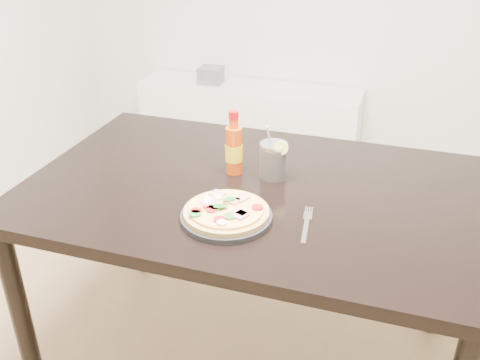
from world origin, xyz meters
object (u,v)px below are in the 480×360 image
(fork, at_px, (307,223))
(media_console, at_px, (249,123))
(dining_table, at_px, (252,209))
(cola_cup, at_px, (273,161))
(plate, at_px, (226,217))
(hot_sauce_bottle, at_px, (234,149))
(pizza, at_px, (226,211))

(fork, relative_size, media_console, 0.13)
(dining_table, xyz_separation_m, cola_cup, (0.05, 0.08, 0.14))
(dining_table, relative_size, plate, 5.48)
(plate, relative_size, cola_cup, 1.43)
(plate, xyz_separation_m, media_console, (-0.52, 1.91, -0.51))
(dining_table, height_order, hot_sauce_bottle, hot_sauce_bottle)
(pizza, relative_size, cola_cup, 1.34)
(cola_cup, relative_size, media_console, 0.13)
(cola_cup, bearing_deg, dining_table, -120.25)
(plate, xyz_separation_m, hot_sauce_bottle, (-0.07, 0.28, 0.08))
(hot_sauce_bottle, relative_size, cola_cup, 1.19)
(hot_sauce_bottle, height_order, cola_cup, hot_sauce_bottle)
(pizza, distance_m, media_console, 2.04)
(plate, bearing_deg, fork, 11.26)
(plate, height_order, fork, plate)
(hot_sauce_bottle, xyz_separation_m, media_console, (-0.45, 1.62, -0.58))
(hot_sauce_bottle, bearing_deg, fork, -39.34)
(pizza, xyz_separation_m, media_console, (-0.52, 1.91, -0.53))
(dining_table, relative_size, media_console, 1.00)
(plate, relative_size, media_console, 0.18)
(cola_cup, bearing_deg, plate, -101.05)
(hot_sauce_bottle, height_order, media_console, hot_sauce_bottle)
(plate, bearing_deg, hot_sauce_bottle, 104.44)
(plate, bearing_deg, dining_table, 87.21)
(plate, relative_size, fork, 1.35)
(fork, height_order, media_console, fork)
(dining_table, height_order, pizza, pizza)
(dining_table, bearing_deg, fork, -38.90)
(cola_cup, bearing_deg, hot_sauce_bottle, -175.98)
(media_console, bearing_deg, cola_cup, -70.40)
(dining_table, distance_m, fork, 0.28)
(cola_cup, xyz_separation_m, fork, (0.16, -0.25, -0.05))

